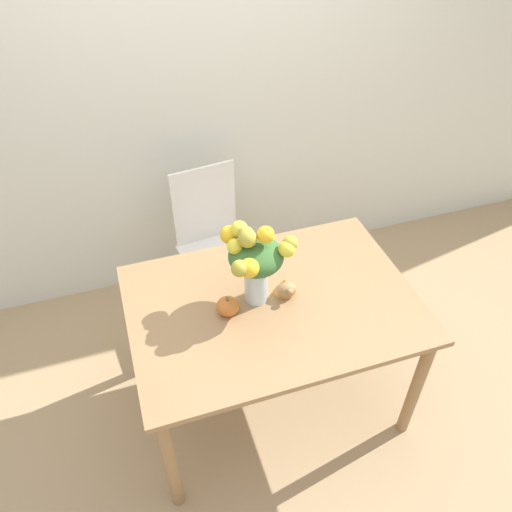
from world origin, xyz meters
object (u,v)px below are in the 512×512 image
Objects in this scene: pumpkin at (228,306)px; dining_chair_near_window at (214,244)px; turkey_figurine at (285,288)px; flower_vase at (255,259)px.

dining_chair_near_window reaches higher than pumpkin.
dining_chair_near_window is (-0.16, 0.79, -0.32)m from turkey_figurine.
flower_vase is at bearing 175.18° from turkey_figurine.
flower_vase is 4.15× the size of pumpkin.
dining_chair_near_window is at bearing 81.00° from pumpkin.
pumpkin is (-0.14, -0.04, -0.21)m from flower_vase.
pumpkin is 0.29m from turkey_figurine.
turkey_figurine is at bearing -85.62° from dining_chair_near_window.
flower_vase reaches higher than pumpkin.
flower_vase is 0.94m from dining_chair_near_window.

